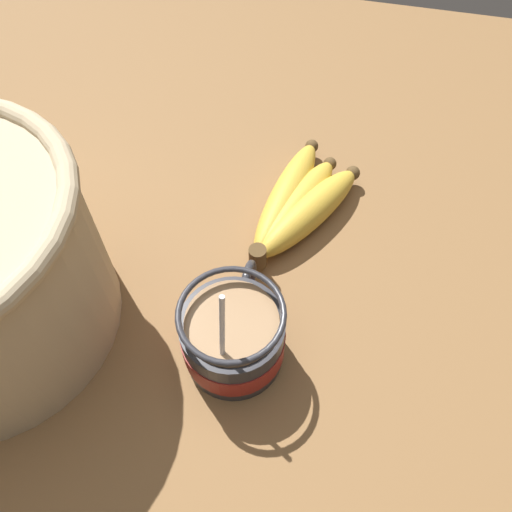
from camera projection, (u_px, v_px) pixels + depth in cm
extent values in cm
cube|color=brown|center=(251.00, 303.00, 58.14)|extent=(131.87, 131.87, 3.51)
cylinder|color=#28282D|center=(237.00, 340.00, 49.63)|extent=(10.21, 10.21, 7.24)
cylinder|color=maroon|center=(237.00, 342.00, 50.00)|extent=(10.41, 10.41, 3.17)
torus|color=#28282D|center=(251.00, 285.00, 52.17)|extent=(5.25, 0.90, 5.25)
cylinder|color=#997551|center=(236.00, 323.00, 46.57)|extent=(9.01, 9.01, 0.40)
torus|color=#28282D|center=(235.00, 314.00, 45.14)|extent=(10.21, 10.21, 0.60)
cylinder|color=silver|center=(226.00, 349.00, 44.05)|extent=(3.13, 0.50, 13.73)
ellipsoid|color=silver|center=(233.00, 364.00, 50.40)|extent=(3.00, 2.00, 0.80)
cylinder|color=#4C381E|center=(254.00, 257.00, 56.11)|extent=(2.00, 2.00, 3.00)
ellipsoid|color=gold|center=(309.00, 212.00, 60.93)|extent=(17.52, 12.43, 4.18)
sphere|color=#4C381E|center=(353.00, 173.00, 64.61)|extent=(1.88, 1.88, 1.88)
ellipsoid|color=gold|center=(297.00, 207.00, 61.59)|extent=(17.80, 9.49, 3.89)
sphere|color=#4C381E|center=(330.00, 164.00, 65.75)|extent=(1.75, 1.75, 1.75)
ellipsoid|color=gold|center=(287.00, 196.00, 62.52)|extent=(19.79, 7.00, 3.94)
sphere|color=#4C381E|center=(312.00, 146.00, 67.59)|extent=(1.77, 1.77, 1.77)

